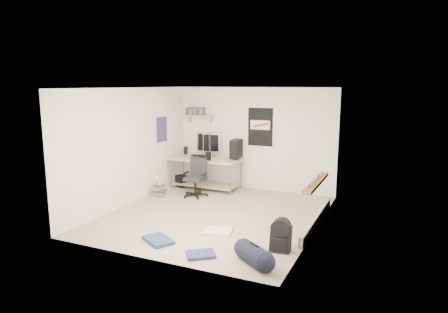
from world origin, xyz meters
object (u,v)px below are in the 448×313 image
at_px(desk, 206,174).
at_px(duffel_bag, 254,255).
at_px(backpack, 281,239).
at_px(office_chair, 195,176).
at_px(book_stack, 160,190).

bearing_deg(desk, duffel_bag, -38.81).
bearing_deg(backpack, duffel_bag, -112.27).
relative_size(office_chair, duffel_bag, 1.55).
distance_m(backpack, duffel_bag, 0.66).
xyz_separation_m(office_chair, book_stack, (-0.76, -0.33, -0.34)).
distance_m(office_chair, duffel_bag, 3.73).
relative_size(desk, backpack, 4.18).
relative_size(office_chair, book_stack, 1.91).
bearing_deg(desk, book_stack, -106.82).
bearing_deg(backpack, office_chair, 137.97).
relative_size(backpack, book_stack, 0.90).
bearing_deg(duffel_bag, book_stack, 178.48).
relative_size(desk, book_stack, 3.75).
bearing_deg(book_stack, duffel_bag, -37.22).
xyz_separation_m(office_chair, backpack, (2.68, -2.15, -0.29)).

